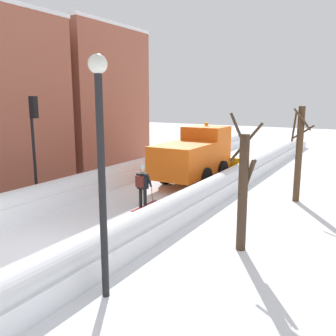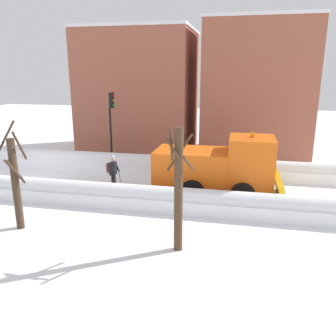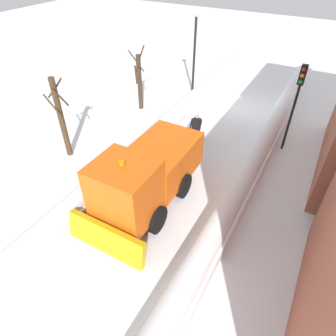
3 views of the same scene
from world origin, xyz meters
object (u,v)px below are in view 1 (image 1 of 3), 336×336
bare_tree_near (243,190)px  skier (143,184)px  plow_truck (195,155)px  traffic_light_pole (34,129)px  street_lamp (101,150)px  bare_tree_mid (299,152)px

bare_tree_near → skier: bearing=158.3°
plow_truck → skier: bearing=-88.0°
traffic_light_pole → street_lamp: street_lamp is taller
street_lamp → bare_tree_mid: street_lamp is taller
skier → plow_truck: bearing=92.0°
plow_truck → bare_tree_mid: bearing=-10.4°
skier → bare_tree_mid: bearing=38.9°
street_lamp → bare_tree_mid: size_ratio=1.29×
traffic_light_pole → bare_tree_mid: 11.21m
street_lamp → bare_tree_mid: (2.20, 10.17, -1.20)m
skier → bare_tree_mid: 6.81m
skier → bare_tree_near: size_ratio=0.45×
traffic_light_pole → bare_tree_mid: size_ratio=1.10×
bare_tree_near → bare_tree_mid: bearing=86.4°
plow_truck → bare_tree_near: bare_tree_near is taller
plow_truck → skier: (0.18, -5.21, -0.48)m
bare_tree_near → bare_tree_mid: 6.16m
traffic_light_pole → bare_tree_mid: traffic_light_pole is taller
bare_tree_mid → plow_truck: bearing=169.6°
plow_truck → bare_tree_mid: size_ratio=1.45×
plow_truck → traffic_light_pole: (-4.12, -6.82, 1.69)m
street_lamp → traffic_light_pole: bearing=149.3°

